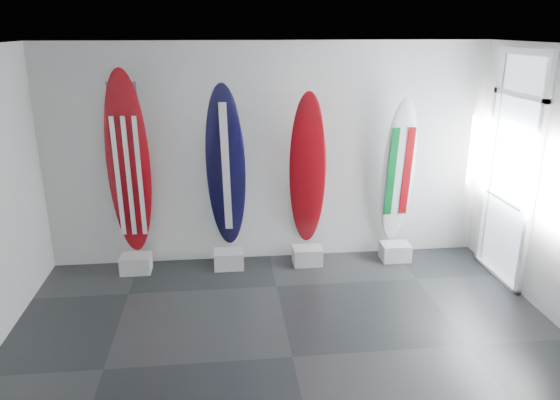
{
  "coord_description": "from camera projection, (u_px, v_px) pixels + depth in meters",
  "views": [
    {
      "loc": [
        -0.63,
        -4.57,
        3.17
      ],
      "look_at": [
        0.03,
        1.4,
        1.21
      ],
      "focal_mm": 34.26,
      "sensor_mm": 36.0,
      "label": 1
    }
  ],
  "objects": [
    {
      "name": "glass_door",
      "position": [
        511.0,
        172.0,
        6.71
      ],
      "size": [
        0.12,
        1.16,
        2.85
      ],
      "primitive_type": null,
      "color": "white",
      "rests_on": "floor"
    },
    {
      "name": "wall_back",
      "position": [
        269.0,
        155.0,
        7.27
      ],
      "size": [
        6.0,
        0.0,
        6.0
      ],
      "primitive_type": "plane",
      "rotation": [
        1.57,
        0.0,
        0.0
      ],
      "color": "silver",
      "rests_on": "ground"
    },
    {
      "name": "display_block_italy",
      "position": [
        395.0,
        252.0,
        7.58
      ],
      "size": [
        0.4,
        0.3,
        0.24
      ],
      "primitive_type": "cube",
      "color": "silver",
      "rests_on": "floor"
    },
    {
      "name": "floor",
      "position": [
        292.0,
        357.0,
        5.37
      ],
      "size": [
        6.0,
        6.0,
        0.0
      ],
      "primitive_type": "plane",
      "color": "black",
      "rests_on": "ground"
    },
    {
      "name": "display_block_swiss",
      "position": [
        307.0,
        256.0,
        7.45
      ],
      "size": [
        0.4,
        0.3,
        0.24
      ],
      "primitive_type": "cube",
      "color": "silver",
      "rests_on": "floor"
    },
    {
      "name": "surfboard_usa",
      "position": [
        128.0,
        165.0,
        6.88
      ],
      "size": [
        0.57,
        0.25,
        2.47
      ],
      "primitive_type": "ellipsoid",
      "rotation": [
        0.06,
        0.0,
        -0.05
      ],
      "color": "maroon",
      "rests_on": "display_block_usa"
    },
    {
      "name": "display_block_navy",
      "position": [
        229.0,
        259.0,
        7.33
      ],
      "size": [
        0.4,
        0.3,
        0.24
      ],
      "primitive_type": "cube",
      "color": "silver",
      "rests_on": "floor"
    },
    {
      "name": "wall_outlet",
      "position": [
        93.0,
        241.0,
        7.35
      ],
      "size": [
        0.09,
        0.02,
        0.13
      ],
      "primitive_type": "cube",
      "color": "silver",
      "rests_on": "wall_back"
    },
    {
      "name": "wall_front",
      "position": [
        364.0,
        394.0,
        2.54
      ],
      "size": [
        6.0,
        0.0,
        6.0
      ],
      "primitive_type": "plane",
      "rotation": [
        -1.57,
        0.0,
        0.0
      ],
      "color": "silver",
      "rests_on": "ground"
    },
    {
      "name": "surfboard_italy",
      "position": [
        398.0,
        172.0,
        7.32
      ],
      "size": [
        0.49,
        0.33,
        2.07
      ],
      "primitive_type": "ellipsoid",
      "rotation": [
        0.11,
        0.0,
        0.06
      ],
      "color": "white",
      "rests_on": "display_block_italy"
    },
    {
      "name": "surfboard_navy",
      "position": [
        226.0,
        169.0,
        7.04
      ],
      "size": [
        0.58,
        0.53,
        2.29
      ],
      "primitive_type": "ellipsoid",
      "rotation": [
        0.17,
        0.0,
        -0.13
      ],
      "color": "black",
      "rests_on": "display_block_navy"
    },
    {
      "name": "display_block_usa",
      "position": [
        136.0,
        264.0,
        7.2
      ],
      "size": [
        0.4,
        0.3,
        0.24
      ],
      "primitive_type": "cube",
      "color": "silver",
      "rests_on": "floor"
    },
    {
      "name": "surfboard_swiss",
      "position": [
        308.0,
        171.0,
        7.17
      ],
      "size": [
        0.55,
        0.47,
        2.17
      ],
      "primitive_type": "ellipsoid",
      "rotation": [
        0.15,
        0.0,
        -0.14
      ],
      "color": "maroon",
      "rests_on": "display_block_swiss"
    },
    {
      "name": "ceiling",
      "position": [
        295.0,
        48.0,
        4.44
      ],
      "size": [
        6.0,
        6.0,
        0.0
      ],
      "primitive_type": "plane",
      "rotation": [
        3.14,
        0.0,
        0.0
      ],
      "color": "white",
      "rests_on": "wall_back"
    }
  ]
}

